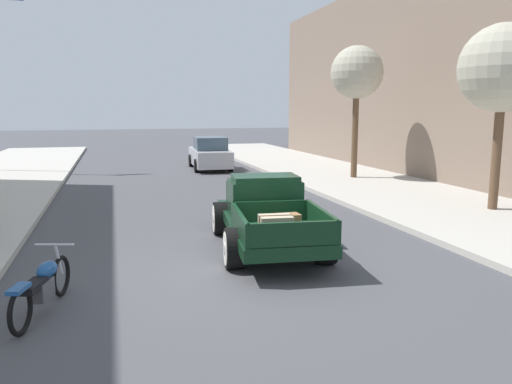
{
  "coord_description": "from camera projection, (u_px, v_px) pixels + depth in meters",
  "views": [
    {
      "loc": [
        -2.43,
        -8.89,
        3.04
      ],
      "look_at": [
        0.93,
        2.82,
        1.0
      ],
      "focal_mm": 34.83,
      "sensor_mm": 36.0,
      "label": 1
    }
  ],
  "objects": [
    {
      "name": "building_right_storefront",
      "position": [
        501.0,
        78.0,
        24.33
      ],
      "size": [
        12.0,
        28.0,
        9.08
      ],
      "primitive_type": "cube",
      "color": "#7F6B5B",
      "rests_on": "ground"
    },
    {
      "name": "ground_plane",
      "position": [
        250.0,
        268.0,
        9.59
      ],
      "size": [
        140.0,
        140.0,
        0.0
      ],
      "primitive_type": "plane",
      "color": "#47474C"
    },
    {
      "name": "hotrod_truck_dark_green",
      "position": [
        265.0,
        212.0,
        11.16
      ],
      "size": [
        2.54,
        5.07,
        1.58
      ],
      "color": "black",
      "rests_on": "ground"
    },
    {
      "name": "street_tree_second",
      "position": [
        357.0,
        74.0,
        20.64
      ],
      "size": [
        2.18,
        2.18,
        5.5
      ],
      "color": "brown",
      "rests_on": "sidewalk_right"
    },
    {
      "name": "car_background_silver",
      "position": [
        210.0,
        154.0,
        25.37
      ],
      "size": [
        2.02,
        4.37,
        1.65
      ],
      "color": "#B7B7BC",
      "rests_on": "ground"
    },
    {
      "name": "street_tree_nearest",
      "position": [
        503.0,
        69.0,
        13.89
      ],
      "size": [
        2.48,
        2.48,
        5.26
      ],
      "color": "brown",
      "rests_on": "sidewalk_right"
    },
    {
      "name": "motorcycle_parked",
      "position": [
        42.0,
        285.0,
        7.41
      ],
      "size": [
        0.79,
        2.06,
        0.93
      ],
      "color": "black",
      "rests_on": "ground"
    }
  ]
}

